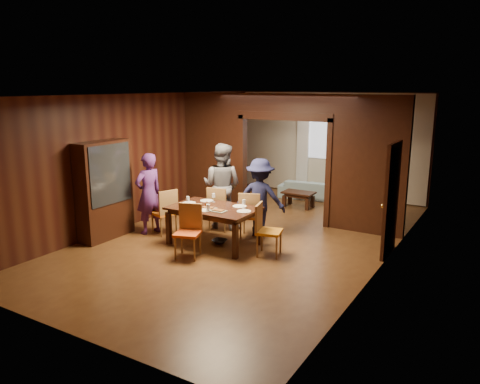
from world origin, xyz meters
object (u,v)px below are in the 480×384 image
Objects in this scene: chair_far_r at (251,214)px; hutch at (104,190)px; person_purple at (149,194)px; chair_far_l at (220,208)px; chair_left at (164,211)px; chair_near at (188,232)px; chair_right at (269,230)px; coffee_table at (298,199)px; dining_table at (214,226)px; sofa at (311,189)px; person_navy at (260,197)px; person_grey at (222,186)px.

hutch is at bearing 12.35° from chair_far_r.
chair_far_l is at bearing 142.62° from person_purple.
chair_near is (1.28, -0.86, 0.00)m from chair_left.
hutch is at bearing 89.17° from chair_right.
chair_left is 1.00× the size of chair_far_r.
chair_left is (-1.54, -3.49, 0.28)m from coffee_table.
dining_table is 3.54m from coffee_table.
coffee_table is 4.99m from hutch.
chair_far_l is at bearing 152.42° from chair_left.
hutch reaches higher than sofa.
chair_right is 1.00× the size of chair_near.
chair_left is 1.21m from chair_far_l.
chair_right is 1.11m from chair_far_r.
chair_far_r is at bearing 133.23° from chair_left.
person_navy reaches higher than chair_near.
hutch reaches higher than chair_far_r.
person_grey is 1.99m from chair_near.
chair_near is (-0.26, -4.35, 0.28)m from coffee_table.
chair_far_r is at bearing 56.81° from chair_near.
person_navy is 3.64m from sofa.
chair_far_r reaches higher than coffee_table.
person_navy is at bearing 55.44° from chair_near.
hutch reaches higher than person_grey.
chair_far_r is 1.00× the size of chair_near.
person_grey is at bearing 44.58° from chair_right.
chair_far_l is at bearing 73.59° from sofa.
person_purple is 1.58m from person_grey.
chair_near is at bearing 60.45° from person_navy.
chair_far_r reaches higher than sofa.
coffee_table is at bearing 61.01° from hutch.
chair_right is at bearing 109.28° from chair_left.
dining_table is at bearing 107.81° from chair_left.
chair_near reaches higher than dining_table.
dining_table is 1.75× the size of chair_far_r.
dining_table is (-0.15, -4.57, 0.13)m from sofa.
chair_right is (0.96, -3.50, 0.28)m from coffee_table.
chair_far_l is at bearing -103.77° from coffee_table.
chair_left and chair_near have the same top height.
hutch is at bearing -118.99° from coffee_table.
person_grey is (1.09, 1.14, 0.08)m from person_purple.
coffee_table is (0.09, -1.04, -0.05)m from sofa.
coffee_table is 3.82m from chair_left.
chair_near is at bearing 56.48° from chair_far_r.
chair_left reaches higher than coffee_table.
dining_table is 0.83m from chair_near.
person_grey is 1.08× the size of sofa.
person_grey reaches higher than chair_right.
person_grey reaches higher than person_navy.
person_grey reaches higher than dining_table.
dining_table is 1.75× the size of chair_right.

